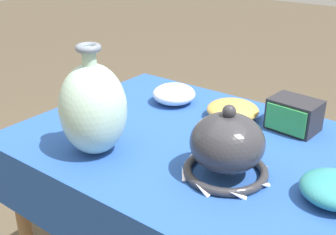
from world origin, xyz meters
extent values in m
cylinder|color=olive|center=(-0.47, 0.32, 0.35)|extent=(0.04, 0.04, 0.70)
cube|color=olive|center=(0.00, 0.00, 0.71)|extent=(1.05, 0.74, 0.03)
cube|color=#234C9E|center=(0.00, 0.00, 0.73)|extent=(1.07, 0.76, 0.01)
ellipsoid|color=#A8CCB7|center=(-0.20, -0.22, 0.86)|extent=(0.18, 0.18, 0.25)
cylinder|color=#A8CCB7|center=(-0.20, -0.22, 1.00)|extent=(0.04, 0.04, 0.05)
torus|color=slate|center=(-0.20, -0.22, 1.03)|extent=(0.07, 0.07, 0.02)
torus|color=#2D2D33|center=(0.14, -0.11, 0.74)|extent=(0.21, 0.21, 0.02)
ellipsoid|color=#2D2D33|center=(0.14, -0.11, 0.82)|extent=(0.18, 0.18, 0.14)
sphere|color=#2D2D33|center=(0.14, -0.11, 0.91)|extent=(0.03, 0.03, 0.03)
cone|color=white|center=(0.25, -0.11, 0.74)|extent=(0.01, 0.04, 0.03)
cone|color=white|center=(0.22, -0.04, 0.74)|extent=(0.04, 0.04, 0.03)
cone|color=white|center=(0.14, 0.00, 0.74)|extent=(0.04, 0.01, 0.03)
cone|color=white|center=(0.07, -0.04, 0.74)|extent=(0.04, 0.04, 0.03)
cone|color=white|center=(0.04, -0.11, 0.74)|extent=(0.01, 0.04, 0.03)
cone|color=white|center=(0.07, -0.19, 0.74)|extent=(0.04, 0.04, 0.03)
cone|color=white|center=(0.14, -0.22, 0.74)|extent=(0.04, 0.01, 0.03)
cone|color=white|center=(0.22, -0.19, 0.74)|extent=(0.04, 0.04, 0.03)
cube|color=#232328|center=(0.18, 0.24, 0.78)|extent=(0.15, 0.12, 0.10)
cube|color=green|center=(0.17, 0.18, 0.78)|extent=(0.13, 0.02, 0.08)
ellipsoid|color=teal|center=(0.39, -0.06, 0.76)|extent=(0.15, 0.15, 0.06)
ellipsoid|color=white|center=(-0.24, 0.19, 0.77)|extent=(0.15, 0.15, 0.07)
ellipsoid|color=gold|center=(-0.01, 0.20, 0.76)|extent=(0.17, 0.17, 0.06)
camera|label=1|loc=(0.58, -0.92, 1.30)|focal=45.00mm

